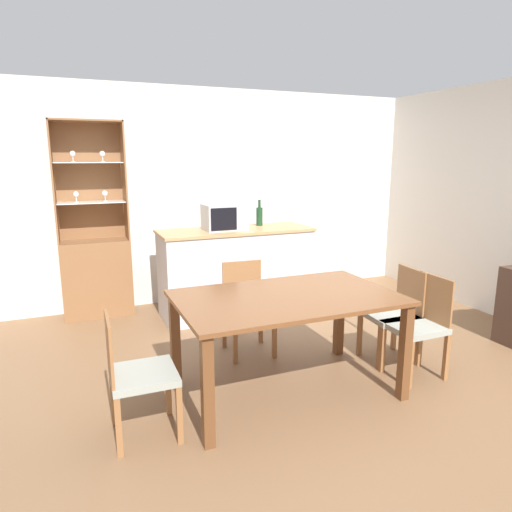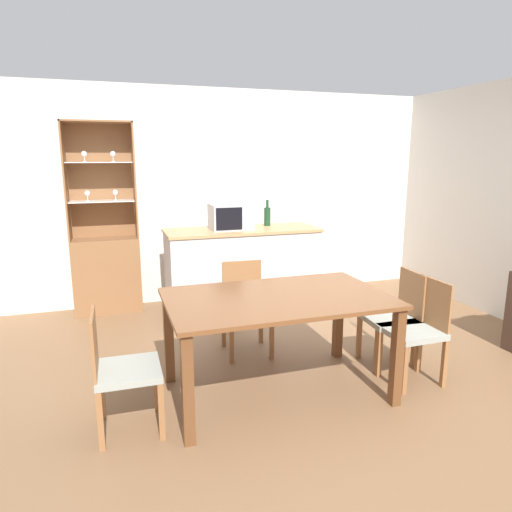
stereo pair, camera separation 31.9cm
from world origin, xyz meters
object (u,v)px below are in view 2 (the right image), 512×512
object	(u,v)px
microwave	(231,217)
wine_bottle	(267,216)
display_cabinet	(106,259)
dining_chair_side_left_near	(122,370)
dining_chair_head_far	(246,307)
dining_table	(277,310)
dining_chair_side_right_far	(394,318)
dining_chair_side_right_near	(416,330)

from	to	relation	value
microwave	wine_bottle	xyz separation A→B (m)	(0.47, 0.14, -0.02)
display_cabinet	dining_chair_side_left_near	bearing A→B (deg)	-88.46
dining_chair_side_left_near	microwave	xyz separation A→B (m)	(1.26, 1.99, 0.69)
microwave	wine_bottle	size ratio (longest dim) A/B	1.51
dining_chair_head_far	microwave	size ratio (longest dim) A/B	1.81
dining_chair_side_left_near	wine_bottle	world-z (taller)	wine_bottle
wine_bottle	microwave	bearing A→B (deg)	-163.89
microwave	wine_bottle	distance (m)	0.49
dining_chair_side_left_near	wine_bottle	distance (m)	2.82
dining_table	dining_chair_side_right_far	world-z (taller)	dining_chair_side_right_far
dining_chair_side_right_far	wine_bottle	world-z (taller)	wine_bottle
dining_table	microwave	distance (m)	1.90
dining_chair_head_far	wine_bottle	xyz separation A→B (m)	(0.62, 1.17, 0.67)
display_cabinet	dining_chair_side_right_far	distance (m)	3.21
dining_chair_side_right_near	wine_bottle	distance (m)	2.28
microwave	dining_chair_side_right_near	bearing A→B (deg)	-64.18
display_cabinet	dining_chair_side_left_near	size ratio (longest dim) A/B	2.61
dining_table	microwave	xyz separation A→B (m)	(0.15, 1.84, 0.45)
dining_chair_side_right_near	microwave	size ratio (longest dim) A/B	1.81
dining_chair_side_left_near	dining_chair_side_right_near	bearing A→B (deg)	91.08
dining_table	display_cabinet	bearing A→B (deg)	116.40
wine_bottle	dining_table	bearing A→B (deg)	-107.46
dining_table	dining_chair_side_right_far	bearing A→B (deg)	7.40
dining_chair_side_right_near	dining_chair_side_left_near	xyz separation A→B (m)	(-2.23, 0.00, 0.00)
dining_table	dining_chair_side_right_near	distance (m)	1.15
dining_chair_side_right_far	dining_chair_head_far	size ratio (longest dim) A/B	1.00
dining_chair_side_left_near	dining_chair_side_right_far	bearing A→B (deg)	98.56
dining_chair_side_right_far	wine_bottle	xyz separation A→B (m)	(-0.49, 1.83, 0.67)
dining_chair_side_right_far	wine_bottle	distance (m)	2.01
dining_table	wine_bottle	bearing A→B (deg)	72.54
dining_table	dining_chair_head_far	xyz separation A→B (m)	(0.00, 0.80, -0.24)
dining_table	wine_bottle	world-z (taller)	wine_bottle
microwave	dining_chair_side_left_near	bearing A→B (deg)	-122.39
dining_chair_side_right_far	microwave	distance (m)	2.07
microwave	wine_bottle	bearing A→B (deg)	16.11
dining_table	wine_bottle	size ratio (longest dim) A/B	5.37
dining_table	dining_chair_side_right_far	distance (m)	1.15
dining_chair_side_left_near	microwave	bearing A→B (deg)	148.70
display_cabinet	dining_chair_side_left_near	world-z (taller)	display_cabinet
display_cabinet	dining_chair_head_far	xyz separation A→B (m)	(1.18, -1.57, -0.19)
dining_table	dining_chair_side_left_near	world-z (taller)	dining_chair_side_left_near
dining_chair_side_right_near	wine_bottle	xyz separation A→B (m)	(-0.49, 2.13, 0.67)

